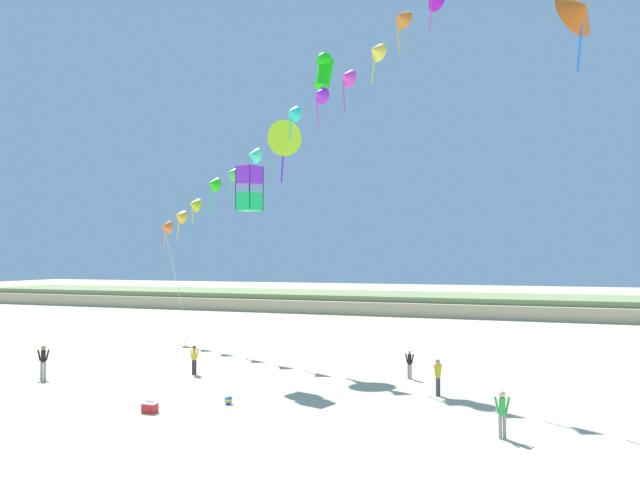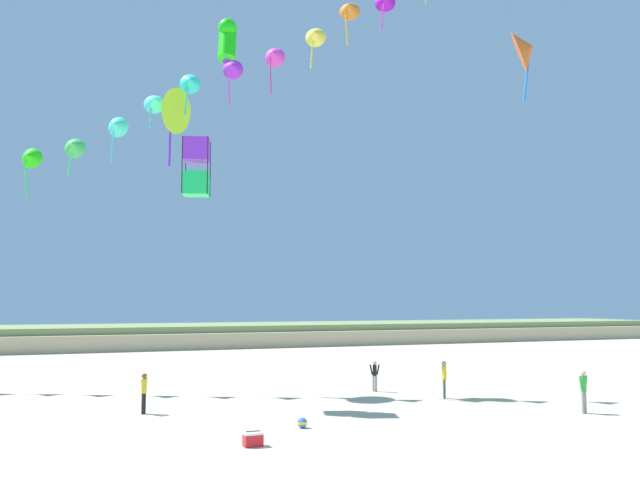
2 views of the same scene
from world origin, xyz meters
name	(u,v)px [view 1 (image 1 of 2)]	position (x,y,z in m)	size (l,w,h in m)	color
ground_plane	(181,428)	(0.00, 0.00, 0.00)	(240.00, 240.00, 0.00)	beige
dune_ridge	(409,303)	(0.00, 49.38, 1.03)	(120.00, 13.73, 2.06)	#BFAE8B
person_near_left	(438,375)	(8.45, 8.08, 0.96)	(0.37, 0.54, 1.67)	#474C56
person_near_right	(502,411)	(11.35, 2.55, 0.96)	(0.58, 0.26, 1.67)	gray
person_mid_center	(194,358)	(-4.72, 8.75, 0.91)	(0.34, 0.51, 1.57)	black
person_far_left	(410,362)	(6.57, 11.37, 0.86)	(0.52, 0.22, 1.49)	gray
person_far_right	(43,360)	(-11.64, 5.24, 1.00)	(0.55, 0.41, 1.73)	gray
kite_banner_string	(332,85)	(1.22, 14.82, 17.09)	(34.18, 14.81, 25.93)	orange
large_kite_low_lead	(249,189)	(-2.42, 10.76, 10.29)	(1.43, 1.43, 2.53)	#1ADF65
large_kite_mid_trail	(324,72)	(0.24, 16.33, 18.44)	(1.39, 1.68, 2.86)	#16E311
large_kite_high_solo	(579,10)	(14.77, 9.65, 17.70)	(2.63, 2.71, 4.05)	orange
large_kite_outer_drift	(283,138)	(-2.73, 16.42, 14.32)	(2.51, 2.44, 4.24)	#AFF224
beach_cooler	(150,407)	(-2.39, 1.46, 0.21)	(0.58, 0.41, 0.46)	red
beach_ball	(228,400)	(0.02, 3.70, 0.18)	(0.36, 0.36, 0.36)	blue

